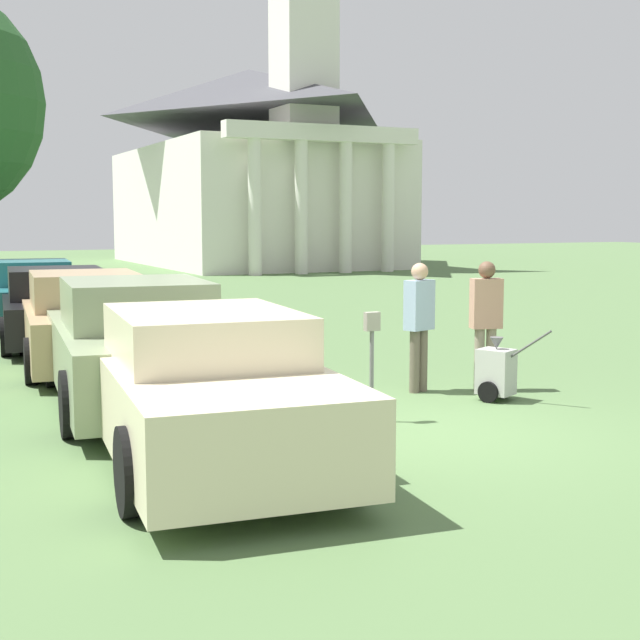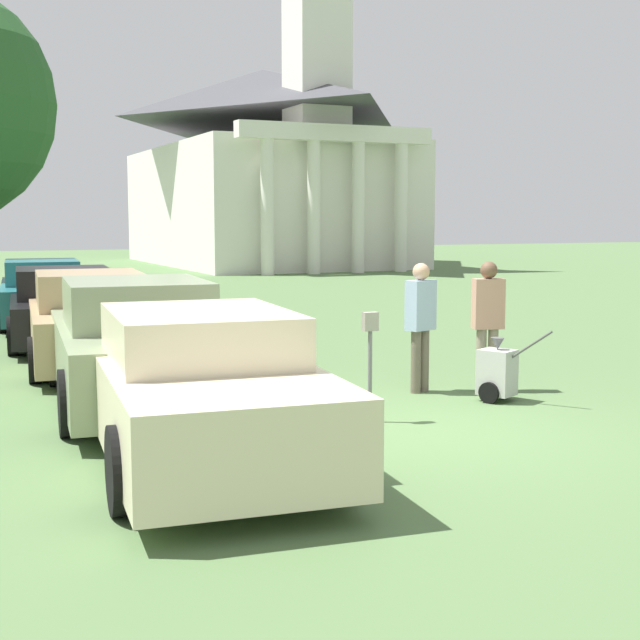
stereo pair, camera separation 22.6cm
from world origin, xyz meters
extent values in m
plane|color=#517042|center=(0.00, 0.00, 0.00)|extent=(120.00, 120.00, 0.00)
cube|color=beige|center=(-2.55, 0.02, 0.61)|extent=(2.39, 5.35, 0.82)
cube|color=beige|center=(-2.57, -0.19, 1.27)|extent=(1.88, 2.33, 0.49)
cylinder|color=black|center=(-3.34, 1.71, 0.37)|extent=(0.25, 0.76, 0.74)
cylinder|color=black|center=(-1.47, 1.54, 0.37)|extent=(0.25, 0.76, 0.74)
cylinder|color=black|center=(-3.64, -1.50, 0.37)|extent=(0.25, 0.76, 0.74)
cylinder|color=black|center=(-1.77, -1.67, 0.37)|extent=(0.25, 0.76, 0.74)
cube|color=gray|center=(-2.55, 2.84, 0.63)|extent=(2.39, 5.24, 0.84)
cube|color=gray|center=(-2.57, 2.64, 1.34)|extent=(1.89, 2.28, 0.58)
cylinder|color=black|center=(-3.35, 4.50, 0.38)|extent=(0.25, 0.77, 0.75)
cylinder|color=black|center=(-1.47, 4.33, 0.38)|extent=(0.25, 0.77, 0.75)
cylinder|color=black|center=(-3.64, 1.36, 0.38)|extent=(0.25, 0.77, 0.75)
cylinder|color=black|center=(-1.76, 1.19, 0.38)|extent=(0.25, 0.77, 0.75)
cube|color=tan|center=(-2.55, 6.29, 0.58)|extent=(2.30, 5.10, 0.78)
cube|color=tan|center=(-2.57, 6.09, 1.25)|extent=(1.81, 2.22, 0.56)
cylinder|color=black|center=(-3.32, 7.90, 0.34)|extent=(0.24, 0.70, 0.69)
cylinder|color=black|center=(-1.51, 7.73, 0.34)|extent=(0.24, 0.70, 0.69)
cylinder|color=black|center=(-3.60, 4.84, 0.34)|extent=(0.24, 0.70, 0.69)
cylinder|color=black|center=(-1.79, 4.68, 0.34)|extent=(0.24, 0.70, 0.69)
cube|color=black|center=(-2.55, 9.24, 0.55)|extent=(2.40, 5.21, 0.71)
cube|color=black|center=(-2.57, 9.04, 1.17)|extent=(1.90, 2.27, 0.55)
cylinder|color=black|center=(-3.36, 10.88, 0.35)|extent=(0.24, 0.71, 0.70)
cylinder|color=black|center=(-1.46, 10.71, 0.35)|extent=(0.24, 0.71, 0.70)
cylinder|color=black|center=(-3.65, 7.77, 0.35)|extent=(0.24, 0.71, 0.70)
cylinder|color=black|center=(-1.75, 7.59, 0.35)|extent=(0.24, 0.71, 0.70)
cube|color=#23666B|center=(-2.55, 12.56, 0.55)|extent=(2.21, 5.01, 0.75)
cube|color=#23666B|center=(-2.57, 12.36, 1.19)|extent=(1.74, 2.18, 0.53)
cylinder|color=black|center=(-1.55, 13.98, 0.32)|extent=(0.24, 0.66, 0.64)
cylinder|color=black|center=(-1.83, 10.97, 0.32)|extent=(0.24, 0.66, 0.64)
cylinder|color=slate|center=(-0.27, 0.63, 0.54)|extent=(0.05, 0.05, 1.09)
cube|color=gray|center=(-0.27, 0.63, 1.20)|extent=(0.18, 0.09, 0.22)
cylinder|color=#665B4C|center=(1.28, 1.99, 0.43)|extent=(0.14, 0.14, 0.87)
cylinder|color=#665B4C|center=(1.12, 1.93, 0.43)|extent=(0.14, 0.14, 0.87)
cube|color=#99B2CC|center=(1.20, 1.96, 1.21)|extent=(0.47, 0.34, 0.69)
sphere|color=tan|center=(1.20, 1.96, 1.67)|extent=(0.24, 0.24, 0.24)
cylinder|color=gray|center=(2.18, 1.64, 0.44)|extent=(0.14, 0.14, 0.88)
cylinder|color=gray|center=(2.01, 1.69, 0.44)|extent=(0.14, 0.14, 0.88)
cube|color=tan|center=(2.10, 1.66, 1.22)|extent=(0.46, 0.33, 0.69)
sphere|color=brown|center=(2.10, 1.66, 1.69)|extent=(0.24, 0.24, 0.24)
cube|color=#B2B2AD|center=(1.82, 1.03, 0.38)|extent=(0.52, 0.55, 0.60)
cone|color=#59595B|center=(1.82, 1.03, 0.76)|extent=(0.18, 0.18, 0.16)
cylinder|color=#4C4C4C|center=(2.03, 0.61, 0.78)|extent=(0.29, 0.54, 0.43)
cylinder|color=black|center=(1.63, 0.93, 0.14)|extent=(0.17, 0.27, 0.28)
cylinder|color=black|center=(2.01, 1.12, 0.14)|extent=(0.17, 0.27, 0.28)
cube|color=silver|center=(11.43, 35.54, 2.98)|extent=(10.63, 16.79, 5.97)
pyramid|color=#424247|center=(11.43, 35.54, 8.65)|extent=(10.84, 17.12, 2.68)
cylinder|color=silver|center=(8.24, 26.55, 2.83)|extent=(0.56, 0.56, 5.67)
cylinder|color=silver|center=(10.36, 26.55, 2.83)|extent=(0.56, 0.56, 5.67)
cylinder|color=silver|center=(12.49, 26.55, 2.83)|extent=(0.56, 0.56, 5.67)
cylinder|color=silver|center=(14.61, 26.55, 2.83)|extent=(0.56, 0.56, 5.67)
cube|color=silver|center=(11.43, 26.55, 6.02)|extent=(9.03, 0.70, 0.70)
cube|color=silver|center=(11.43, 28.65, 10.53)|extent=(2.40, 2.40, 9.13)
camera|label=1|loc=(-5.23, -8.48, 2.41)|focal=50.00mm
camera|label=2|loc=(-5.02, -8.58, 2.41)|focal=50.00mm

